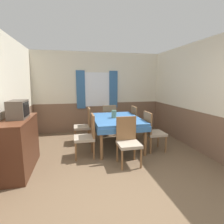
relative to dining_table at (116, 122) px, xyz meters
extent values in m
plane|color=brown|center=(-0.22, -2.29, -0.65)|extent=(16.00, 16.00, 0.00)
cube|color=silver|center=(-0.22, 1.61, 1.13)|extent=(4.55, 0.05, 1.65)
cube|color=brown|center=(-0.22, 1.61, -0.17)|extent=(4.55, 0.05, 0.95)
cube|color=white|center=(-0.27, 1.57, 0.75)|extent=(0.92, 0.01, 1.11)
cube|color=#386699|center=(-0.81, 1.55, 0.75)|extent=(0.28, 0.03, 1.23)
cube|color=#386699|center=(0.27, 1.55, 0.75)|extent=(0.28, 0.03, 1.23)
cube|color=silver|center=(-2.32, -0.35, 1.13)|extent=(0.05, 4.27, 1.65)
cube|color=brown|center=(-2.32, -0.35, -0.17)|extent=(0.05, 4.27, 0.95)
cube|color=silver|center=(1.88, -0.35, 1.13)|extent=(0.05, 4.27, 1.65)
cube|color=brown|center=(1.88, -0.35, -0.17)|extent=(0.05, 4.27, 0.95)
cube|color=#386BA8|center=(0.00, 0.00, 0.07)|extent=(1.15, 1.60, 0.06)
cube|color=#386BA8|center=(0.00, 0.00, -0.02)|extent=(1.18, 1.63, 0.12)
cylinder|color=brown|center=(-0.50, -0.72, -0.30)|extent=(0.07, 0.07, 0.69)
cylinder|color=brown|center=(0.50, -0.72, -0.30)|extent=(0.07, 0.07, 0.69)
cylinder|color=brown|center=(-0.50, 0.72, -0.30)|extent=(0.07, 0.07, 0.69)
cylinder|color=brown|center=(0.50, 0.72, -0.30)|extent=(0.07, 0.07, 0.69)
cylinder|color=brown|center=(0.19, -1.26, -0.45)|extent=(0.04, 0.04, 0.40)
cylinder|color=brown|center=(-0.19, -1.26, -0.45)|extent=(0.04, 0.04, 0.40)
cylinder|color=brown|center=(0.19, -0.88, -0.45)|extent=(0.04, 0.04, 0.40)
cylinder|color=brown|center=(-0.19, -0.88, -0.45)|extent=(0.04, 0.04, 0.40)
cube|color=tan|center=(0.00, -1.07, -0.22)|extent=(0.44, 0.44, 0.06)
cube|color=brown|center=(0.00, -0.87, 0.06)|extent=(0.42, 0.04, 0.50)
cylinder|color=brown|center=(-1.04, 0.29, -0.45)|extent=(0.04, 0.04, 0.40)
cylinder|color=brown|center=(-1.04, 0.67, -0.45)|extent=(0.04, 0.04, 0.40)
cylinder|color=brown|center=(-0.66, 0.29, -0.45)|extent=(0.04, 0.04, 0.40)
cylinder|color=brown|center=(-0.66, 0.67, -0.45)|extent=(0.04, 0.04, 0.40)
cube|color=tan|center=(-0.85, 0.48, -0.22)|extent=(0.44, 0.44, 0.06)
cube|color=brown|center=(-0.65, 0.48, 0.06)|extent=(0.04, 0.42, 0.50)
cylinder|color=brown|center=(-1.04, -0.67, -0.45)|extent=(0.04, 0.04, 0.40)
cylinder|color=brown|center=(-1.04, -0.29, -0.45)|extent=(0.04, 0.04, 0.40)
cylinder|color=brown|center=(-0.66, -0.67, -0.45)|extent=(0.04, 0.04, 0.40)
cylinder|color=brown|center=(-0.66, -0.29, -0.45)|extent=(0.04, 0.04, 0.40)
cube|color=tan|center=(-0.85, -0.48, -0.22)|extent=(0.44, 0.44, 0.06)
cube|color=brown|center=(-0.65, -0.48, 0.06)|extent=(0.04, 0.42, 0.50)
cylinder|color=brown|center=(1.04, 0.67, -0.45)|extent=(0.04, 0.04, 0.40)
cylinder|color=brown|center=(1.04, 0.29, -0.45)|extent=(0.04, 0.04, 0.40)
cylinder|color=brown|center=(0.66, 0.67, -0.45)|extent=(0.04, 0.04, 0.40)
cylinder|color=brown|center=(0.66, 0.29, -0.45)|extent=(0.04, 0.04, 0.40)
cube|color=tan|center=(0.85, 0.48, -0.22)|extent=(0.44, 0.44, 0.06)
cube|color=brown|center=(0.65, 0.48, 0.06)|extent=(0.04, 0.42, 0.50)
cylinder|color=brown|center=(1.04, -0.29, -0.45)|extent=(0.04, 0.04, 0.40)
cylinder|color=brown|center=(1.04, -0.67, -0.45)|extent=(0.04, 0.04, 0.40)
cylinder|color=brown|center=(0.66, -0.29, -0.45)|extent=(0.04, 0.04, 0.40)
cylinder|color=brown|center=(0.66, -0.67, -0.45)|extent=(0.04, 0.04, 0.40)
cube|color=tan|center=(0.85, -0.48, -0.22)|extent=(0.44, 0.44, 0.06)
cube|color=brown|center=(0.65, -0.48, 0.06)|extent=(0.04, 0.42, 0.50)
cylinder|color=brown|center=(-0.19, 1.26, -0.45)|extent=(0.04, 0.04, 0.40)
cylinder|color=brown|center=(0.19, 1.26, -0.45)|extent=(0.04, 0.04, 0.40)
cylinder|color=brown|center=(-0.19, 0.88, -0.45)|extent=(0.04, 0.04, 0.40)
cylinder|color=brown|center=(0.19, 0.88, -0.45)|extent=(0.04, 0.04, 0.40)
cube|color=tan|center=(0.00, 1.07, -0.22)|extent=(0.44, 0.44, 0.06)
cube|color=brown|center=(0.00, 0.87, 0.06)|extent=(0.42, 0.04, 0.50)
cube|color=#4C2819|center=(-2.06, -0.85, -0.15)|extent=(0.44, 1.23, 0.99)
cube|color=brown|center=(-2.06, -0.85, 0.34)|extent=(0.46, 1.25, 0.02)
cube|color=#51473D|center=(-2.04, -0.80, 0.51)|extent=(0.28, 0.45, 0.33)
cube|color=black|center=(-1.89, -0.80, 0.51)|extent=(0.01, 0.37, 0.25)
cylinder|color=slate|center=(-0.06, 0.00, 0.20)|extent=(0.12, 0.12, 0.19)
camera|label=1|loc=(-1.03, -4.22, 1.01)|focal=28.00mm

